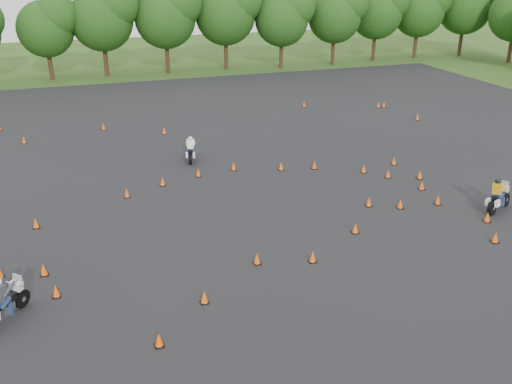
% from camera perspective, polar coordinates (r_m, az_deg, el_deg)
% --- Properties ---
extents(ground, '(140.00, 140.00, 0.00)m').
position_cam_1_polar(ground, '(23.46, 3.17, -6.27)').
color(ground, '#2D5119').
rests_on(ground, ground).
extents(asphalt_pad, '(62.00, 62.00, 0.00)m').
position_cam_1_polar(asphalt_pad, '(28.54, -1.29, -0.76)').
color(asphalt_pad, black).
rests_on(asphalt_pad, ground).
extents(treeline, '(86.79, 32.21, 9.88)m').
position_cam_1_polar(treeline, '(55.70, -8.27, 15.34)').
color(treeline, '#1E4213').
rests_on(treeline, ground).
extents(traffic_cones, '(36.19, 33.26, 0.45)m').
position_cam_1_polar(traffic_cones, '(28.30, -0.80, -0.47)').
color(traffic_cones, '#F5570A').
rests_on(traffic_cones, asphalt_pad).
extents(rider_grey, '(1.94, 2.22, 1.75)m').
position_cam_1_polar(rider_grey, '(20.86, -24.10, -9.59)').
color(rider_grey, '#383C3F').
rests_on(rider_grey, ground).
extents(rider_yellow, '(2.20, 1.52, 1.65)m').
position_cam_1_polar(rider_yellow, '(29.41, 23.32, -0.23)').
color(rider_yellow, '#C58C11').
rests_on(rider_yellow, ground).
extents(rider_white, '(1.01, 2.05, 1.52)m').
position_cam_1_polar(rider_white, '(34.04, -6.64, 4.38)').
color(rider_white, white).
rests_on(rider_white, ground).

